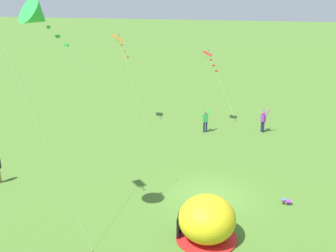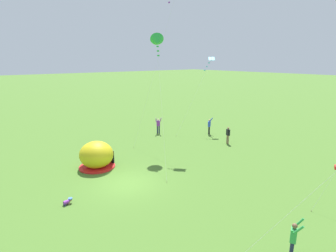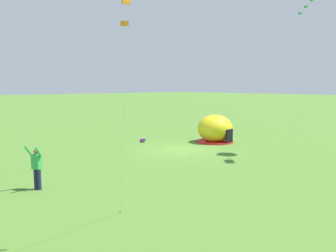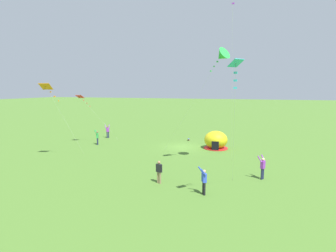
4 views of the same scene
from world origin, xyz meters
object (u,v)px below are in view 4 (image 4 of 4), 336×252
toddler_crawling (189,139)px  popup_tent (216,140)px  person_strolling (204,180)px  person_flying_kite (108,131)px  person_center_field (159,171)px  person_watching_sky (97,137)px  kite_red (82,99)px  kite_green (221,56)px  kite_orange (47,89)px  person_far_back (263,167)px  kite_cyan (236,72)px

toddler_crawling → popup_tent: bearing=138.6°
toddler_crawling → person_strolling: person_strolling is taller
person_flying_kite → person_strolling: 23.15m
popup_tent → person_flying_kite: (15.67, -2.08, 0.00)m
toddler_crawling → person_center_field: bearing=95.6°
person_watching_sky → person_flying_kite: same height
person_center_field → kite_red: kite_red is taller
kite_red → kite_green: (-17.55, 4.27, 4.05)m
person_flying_kite → kite_green: 20.99m
kite_green → popup_tent: bearing=-80.5°
person_watching_sky → kite_orange: (0.55, 7.35, 6.03)m
toddler_crawling → person_center_field: size_ratio=0.32×
toddler_crawling → person_far_back: 16.00m
kite_cyan → person_center_field: bearing=-26.9°
person_center_field → kite_cyan: kite_cyan is taller
popup_tent → person_far_back: size_ratio=1.49×
toddler_crawling → person_center_field: 16.60m
person_flying_kite → person_center_field: person_flying_kite is taller
person_watching_sky → kite_cyan: kite_cyan is taller
person_far_back → person_strolling: 5.82m
toddler_crawling → person_flying_kite: size_ratio=0.29×
toddler_crawling → person_flying_kite: person_flying_kite is taller
person_far_back → popup_tent: bearing=-63.1°
person_watching_sky → kite_red: size_ratio=0.30×
kite_cyan → kite_orange: bearing=-18.0°
person_strolling → toddler_crawling: bearing=-73.6°
toddler_crawling → kite_red: 14.85m
person_flying_kite → kite_cyan: size_ratio=0.22×
popup_tent → kite_green: kite_green is taller
popup_tent → kite_green: 11.24m
person_center_field → kite_green: (-3.67, -6.03, 8.88)m
person_center_field → toddler_crawling: bearing=-84.4°
toddler_crawling → person_flying_kite: bearing=7.7°
person_strolling → kite_cyan: bearing=138.5°
toddler_crawling → kite_cyan: kite_cyan is taller
toddler_crawling → kite_cyan: 21.94m
person_far_back → kite_green: bearing=-36.4°
toddler_crawling → kite_green: size_ratio=0.05×
person_strolling → kite_red: 21.37m
popup_tent → person_flying_kite: popup_tent is taller
person_center_field → kite_orange: kite_orange is taller
person_strolling → kite_orange: bearing=-14.5°
person_watching_sky → person_flying_kite: 4.66m
popup_tent → person_flying_kite: bearing=-7.6°
popup_tent → person_far_back: (-4.86, 9.57, 0.00)m
person_watching_sky → popup_tent: bearing=-170.5°
popup_tent → person_flying_kite: size_ratio=1.49×
person_center_field → kite_orange: (12.52, -3.08, 6.06)m
popup_tent → kite_green: (-1.15, 6.83, 8.85)m
toddler_crawling → kite_orange: size_ratio=0.07×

